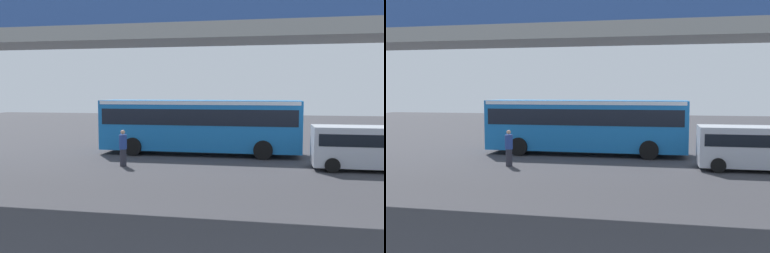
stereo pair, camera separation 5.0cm
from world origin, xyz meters
TOP-DOWN VIEW (x-y plane):
  - ground at (0.00, 0.00)m, footprint 80.00×80.00m
  - city_bus at (-0.63, 0.24)m, footprint 11.54×2.85m
  - parked_van at (-9.07, 3.59)m, footprint 4.80×2.17m
  - pedestrian at (2.41, 4.77)m, footprint 0.38×0.38m
  - traffic_sign at (-0.20, -2.67)m, footprint 0.08×0.60m
  - lane_dash_leftmost at (-4.00, -2.22)m, footprint 2.00×0.20m
  - lane_dash_left at (0.00, -2.22)m, footprint 2.00×0.20m
  - lane_dash_centre at (4.00, -2.22)m, footprint 2.00×0.20m
  - pedestrian_overpass at (0.00, 9.82)m, footprint 29.25×2.60m

SIDE VIEW (x-z plane):
  - ground at x=0.00m, z-range 0.00..0.00m
  - lane_dash_leftmost at x=-4.00m, z-range 0.00..0.01m
  - lane_dash_left at x=0.00m, z-range 0.00..0.01m
  - lane_dash_centre at x=4.00m, z-range 0.00..0.01m
  - pedestrian at x=2.41m, z-range -0.01..1.78m
  - parked_van at x=-9.07m, z-range 0.16..2.21m
  - city_bus at x=-0.63m, z-range 0.31..3.46m
  - traffic_sign at x=-0.20m, z-range 0.49..3.29m
  - pedestrian_overpass at x=0.00m, z-range 1.72..8.68m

